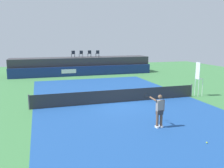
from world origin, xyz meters
TOP-DOWN VIEW (x-y plane):
  - ground_plane at (0.00, 3.00)m, footprint 48.00×48.00m
  - court_inner at (0.00, 0.00)m, footprint 12.00×22.00m
  - sponsor_wall at (-0.01, 13.50)m, footprint 18.00×0.22m
  - spectator_platform at (0.00, 15.30)m, footprint 18.00×2.80m
  - spectator_chair_far_left at (-1.09, 15.24)m, footprint 0.45×0.45m
  - spectator_chair_left at (-0.08, 15.14)m, footprint 0.48×0.48m
  - spectator_chair_center at (1.07, 15.27)m, footprint 0.47×0.47m
  - spectator_chair_right at (2.09, 14.98)m, footprint 0.45×0.45m
  - umpire_chair at (6.77, -0.01)m, footprint 0.49×0.49m
  - tennis_net at (0.00, 0.00)m, footprint 12.40×0.02m
  - net_post_near at (-6.20, 0.00)m, footprint 0.10×0.10m
  - net_post_far at (6.20, 0.00)m, footprint 0.10×0.10m
  - tennis_player at (0.41, -5.45)m, footprint 0.76×1.13m
  - tennis_ball at (1.53, -7.86)m, footprint 0.07×0.07m

SIDE VIEW (x-z plane):
  - ground_plane at x=0.00m, z-range 0.00..0.00m
  - court_inner at x=0.00m, z-range 0.00..0.00m
  - tennis_ball at x=1.53m, z-range 0.00..0.07m
  - tennis_net at x=0.00m, z-range 0.00..0.95m
  - net_post_near at x=-6.20m, z-range 0.00..1.00m
  - net_post_far at x=6.20m, z-range 0.00..1.00m
  - sponsor_wall at x=-0.01m, z-range 0.00..1.20m
  - tennis_player at x=0.41m, z-range 0.07..1.84m
  - spectator_platform at x=0.00m, z-range 0.00..2.20m
  - umpire_chair at x=6.77m, z-range 0.21..2.97m
  - spectator_chair_far_left at x=-1.09m, z-range 2.25..3.14m
  - spectator_chair_left at x=-0.08m, z-range 2.25..3.14m
  - spectator_chair_center at x=1.07m, z-range 2.25..3.14m
  - spectator_chair_right at x=2.09m, z-range 2.25..3.14m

